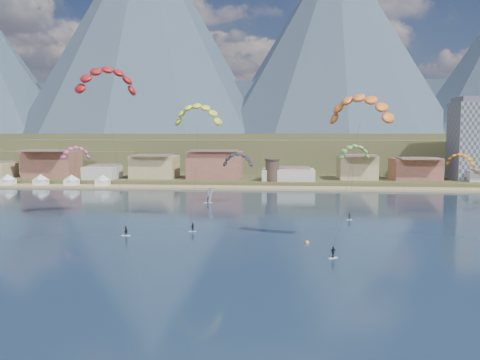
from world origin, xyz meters
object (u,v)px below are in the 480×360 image
at_px(apartment_tower, 479,139).
at_px(buoy, 307,243).
at_px(kitesurfer_yellow, 198,111).
at_px(kitesurfer_orange, 361,105).
at_px(watchtower, 272,170).
at_px(kitesurfer_green, 354,150).
at_px(kitesurfer_red, 106,76).
at_px(windsurfer, 209,198).

bearing_deg(apartment_tower, buoy, -122.51).
xyz_separation_m(kitesurfer_yellow, kitesurfer_orange, (32.68, -20.90, 0.14)).
bearing_deg(watchtower, kitesurfer_orange, -79.69).
height_order(apartment_tower, kitesurfer_green, apartment_tower).
bearing_deg(kitesurfer_orange, kitesurfer_green, 83.75).
relative_size(kitesurfer_red, buoy, 49.42).
bearing_deg(kitesurfer_yellow, watchtower, 78.98).
bearing_deg(kitesurfer_yellow, buoy, -42.07).
bearing_deg(kitesurfer_orange, apartment_tower, 60.83).
bearing_deg(windsurfer, kitesurfer_yellow, -85.64).
distance_m(apartment_tower, kitesurfer_red, 148.46).
distance_m(apartment_tower, windsurfer, 115.68).
height_order(watchtower, windsurfer, watchtower).
bearing_deg(kitesurfer_red, buoy, -23.84).
distance_m(kitesurfer_yellow, kitesurfer_orange, 38.79).
height_order(kitesurfer_yellow, kitesurfer_green, kitesurfer_yellow).
height_order(apartment_tower, kitesurfer_orange, apartment_tower).
relative_size(kitesurfer_green, buoy, 24.96).
bearing_deg(windsurfer, kitesurfer_orange, -55.59).
height_order(apartment_tower, watchtower, apartment_tower).
bearing_deg(kitesurfer_green, buoy, -109.90).
relative_size(apartment_tower, buoy, 42.20).
relative_size(kitesurfer_red, windsurfer, 8.68).
distance_m(windsurfer, buoy, 57.61).
bearing_deg(kitesurfer_yellow, kitesurfer_green, 21.61).
bearing_deg(windsurfer, buoy, -63.28).
relative_size(watchtower, kitesurfer_yellow, 0.30).
bearing_deg(kitesurfer_yellow, windsurfer, 94.36).
xyz_separation_m(watchtower, kitesurfer_yellow, (-14.93, -76.64, 18.47)).
distance_m(apartment_tower, watchtower, 82.02).
relative_size(kitesurfer_orange, windsurfer, 6.62).
bearing_deg(kitesurfer_yellow, kitesurfer_orange, -32.61).
bearing_deg(buoy, kitesurfer_green, 70.10).
distance_m(kitesurfer_orange, windsurfer, 66.24).
distance_m(kitesurfer_red, windsurfer, 48.20).
relative_size(apartment_tower, kitesurfer_green, 1.69).
distance_m(kitesurfer_yellow, windsurfer, 38.28).
xyz_separation_m(apartment_tower, watchtower, (-80.00, -14.00, -11.45)).
bearing_deg(watchtower, kitesurfer_yellow, -101.02).
bearing_deg(kitesurfer_green, kitesurfer_yellow, -158.39).
relative_size(watchtower, kitesurfer_red, 0.23).
height_order(kitesurfer_red, buoy, kitesurfer_red).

